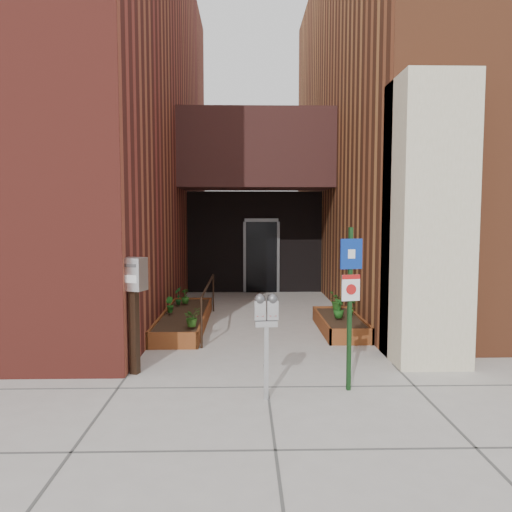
{
  "coord_description": "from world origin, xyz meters",
  "views": [
    {
      "loc": [
        -0.3,
        -7.52,
        2.32
      ],
      "look_at": [
        -0.09,
        1.8,
        1.54
      ],
      "focal_mm": 35.0,
      "sensor_mm": 36.0,
      "label": 1
    }
  ],
  "objects": [
    {
      "name": "shrub_right_b",
      "position": [
        1.85,
        2.34,
        0.47
      ],
      "size": [
        0.23,
        0.23,
        0.34
      ],
      "primitive_type": "imported",
      "rotation": [
        0.0,
        0.0,
        2.76
      ],
      "color": "#26611B",
      "rests_on": "planter_right"
    },
    {
      "name": "handrail",
      "position": [
        -1.05,
        2.65,
        0.75
      ],
      "size": [
        0.04,
        3.34,
        0.9
      ],
      "color": "black",
      "rests_on": "ground"
    },
    {
      "name": "planter_left",
      "position": [
        -1.55,
        2.7,
        0.13
      ],
      "size": [
        0.9,
        3.6,
        0.3
      ],
      "color": "brown",
      "rests_on": "ground"
    },
    {
      "name": "shrub_right_c",
      "position": [
        1.66,
        2.89,
        0.49
      ],
      "size": [
        0.47,
        0.47,
        0.38
      ],
      "primitive_type": "imported",
      "rotation": [
        0.0,
        0.0,
        4.16
      ],
      "color": "#225317",
      "rests_on": "planter_right"
    },
    {
      "name": "parking_meter",
      "position": [
        -0.03,
        -1.43,
        1.04
      ],
      "size": [
        0.3,
        0.15,
        1.34
      ],
      "color": "#ADACAF",
      "rests_on": "ground"
    },
    {
      "name": "architecture",
      "position": [
        -0.18,
        6.89,
        4.98
      ],
      "size": [
        20.0,
        14.6,
        10.0
      ],
      "color": "maroon",
      "rests_on": "ground"
    },
    {
      "name": "shrub_left_c",
      "position": [
        -1.65,
        3.71,
        0.47
      ],
      "size": [
        0.26,
        0.26,
        0.33
      ],
      "primitive_type": "imported",
      "rotation": [
        0.0,
        0.0,
        3.74
      ],
      "color": "#26631C",
      "rests_on": "planter_left"
    },
    {
      "name": "shrub_left_d",
      "position": [
        -1.79,
        3.54,
        0.5
      ],
      "size": [
        0.28,
        0.28,
        0.41
      ],
      "primitive_type": "imported",
      "rotation": [
        0.0,
        0.0,
        5.1
      ],
      "color": "#164F1B",
      "rests_on": "planter_left"
    },
    {
      "name": "sign_post",
      "position": [
        1.07,
        -1.14,
        1.32
      ],
      "size": [
        0.29,
        0.09,
        2.15
      ],
      "color": "#133414",
      "rests_on": "ground"
    },
    {
      "name": "shrub_left_b",
      "position": [
        -1.85,
        2.66,
        0.46
      ],
      "size": [
        0.25,
        0.25,
        0.32
      ],
      "primitive_type": "imported",
      "rotation": [
        0.0,
        0.0,
        2.41
      ],
      "color": "#1F621C",
      "rests_on": "planter_left"
    },
    {
      "name": "payment_dropbox",
      "position": [
        -1.9,
        -0.38,
        1.23
      ],
      "size": [
        0.4,
        0.35,
        1.7
      ],
      "color": "black",
      "rests_on": "ground"
    },
    {
      "name": "shrub_right_a",
      "position": [
        1.54,
        2.05,
        0.49
      ],
      "size": [
        0.3,
        0.3,
        0.38
      ],
      "primitive_type": "imported",
      "rotation": [
        0.0,
        0.0,
        0.95
      ],
      "color": "#1B5418",
      "rests_on": "planter_right"
    },
    {
      "name": "planter_right",
      "position": [
        1.6,
        2.2,
        0.13
      ],
      "size": [
        0.8,
        2.2,
        0.3
      ],
      "color": "brown",
      "rests_on": "ground"
    },
    {
      "name": "shrub_left_a",
      "position": [
        -1.25,
        1.36,
        0.47
      ],
      "size": [
        0.44,
        0.44,
        0.35
      ],
      "primitive_type": "imported",
      "rotation": [
        0.0,
        0.0,
        0.72
      ],
      "color": "#2C631C",
      "rests_on": "planter_left"
    },
    {
      "name": "ground",
      "position": [
        0.0,
        0.0,
        0.0
      ],
      "size": [
        80.0,
        80.0,
        0.0
      ],
      "primitive_type": "plane",
      "color": "#9E9991",
      "rests_on": "ground"
    }
  ]
}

